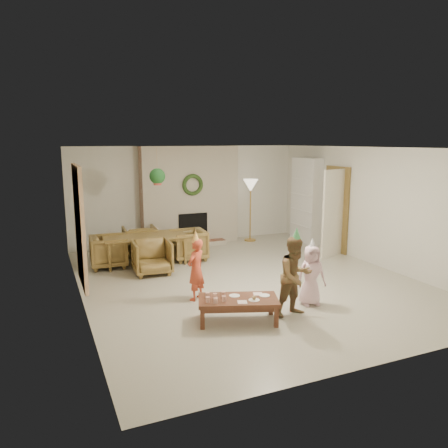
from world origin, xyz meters
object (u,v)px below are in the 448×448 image
coffee_table_top (238,300)px  child_red (196,269)px  child_pink (311,275)px  dining_chair_far (140,241)px  child_plaid (295,276)px  dining_chair_near (152,257)px  dining_table (146,250)px  dining_chair_left (109,251)px  dining_chair_right (189,245)px

coffee_table_top → child_red: 1.14m
child_pink → dining_chair_far: bearing=123.3°
dining_chair_far → child_plaid: (1.39, -4.47, 0.27)m
coffee_table_top → child_pink: size_ratio=1.18×
dining_chair_near → child_pink: 3.30m
dining_table → child_plaid: (1.43, -3.70, 0.30)m
dining_table → dining_chair_left: bearing=-180.0°
dining_chair_left → child_red: bearing=-154.2°
dining_chair_left → dining_chair_near: bearing=-135.0°
dining_chair_near → child_plaid: 3.29m
dining_table → coffee_table_top: bearing=-78.1°
dining_chair_far → dining_chair_right: (0.92, -0.83, 0.00)m
child_red → dining_chair_far: bearing=-120.6°
child_red → child_pink: (1.64, -0.94, -0.03)m
child_red → child_pink: 1.89m
dining_table → child_pink: bearing=-57.5°
child_red → dining_chair_near: bearing=-114.1°
dining_chair_far → child_plaid: bearing=110.6°
dining_table → dining_chair_far: 0.77m
dining_chair_near → dining_chair_left: bearing=135.0°
dining_chair_left → dining_chair_right: same height
dining_table → dining_chair_far: dining_chair_far is taller
child_plaid → child_pink: 0.56m
coffee_table_top → dining_table: bearing=118.4°
dining_chair_near → coffee_table_top: size_ratio=0.65×
dining_chair_near → child_plaid: bearing=-59.9°
dining_chair_right → child_pink: child_pink is taller
coffee_table_top → child_pink: bearing=26.3°
dining_chair_near → child_red: bearing=-76.1°
dining_chair_far → coffee_table_top: 4.38m
coffee_table_top → child_red: (-0.26, 1.10, 0.19)m
child_red → child_pink: bearing=115.4°
child_pink → coffee_table_top: bearing=-164.2°
dining_chair_near → child_red: 1.75m
dining_chair_right → child_pink: 3.51m
child_pink → child_red: bearing=159.4°
child_red → child_pink: size_ratio=1.06×
child_pink → dining_chair_left: bearing=137.0°
dining_chair_far → dining_chair_left: bearing=45.0°
dining_chair_far → dining_chair_right: same height
dining_chair_far → dining_chair_left: size_ratio=1.00×
coffee_table_top → child_plaid: size_ratio=0.95×
child_red → dining_chair_right: bearing=-140.4°
child_red → dining_table: bearing=-118.3°
dining_chair_far → child_red: (0.23, -3.26, 0.18)m
dining_table → child_plaid: child_plaid is taller
dining_chair_far → dining_chair_left: (-0.82, -0.72, 0.00)m
coffee_table_top → child_plaid: child_plaid is taller
dining_chair_near → dining_chair_far: size_ratio=1.00×
dining_chair_near → child_pink: size_ratio=0.76×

